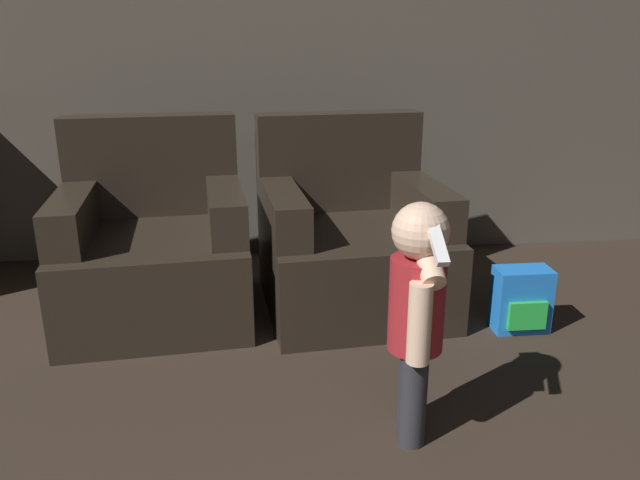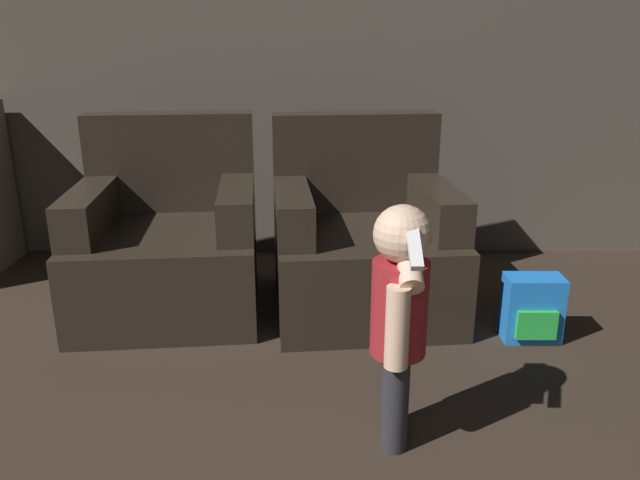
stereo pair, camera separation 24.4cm
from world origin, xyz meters
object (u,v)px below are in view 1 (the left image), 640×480
at_px(person_toddler, 417,305).
at_px(toy_backpack, 521,300).
at_px(armchair_right, 351,242).
at_px(armchair_left, 155,249).

relative_size(person_toddler, toy_backpack, 2.76).
bearing_deg(armchair_right, person_toddler, -93.23).
xyz_separation_m(armchair_right, person_toddler, (0.04, -1.12, 0.17)).
distance_m(armchair_right, person_toddler, 1.13).
height_order(armchair_right, toy_backpack, armchair_right).
bearing_deg(toy_backpack, armchair_right, 151.77).
height_order(armchair_left, toy_backpack, armchair_left).
bearing_deg(armchair_left, toy_backpack, -18.53).
xyz_separation_m(person_toddler, toy_backpack, (0.69, 0.73, -0.34)).
bearing_deg(armchair_right, armchair_left, 174.63).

